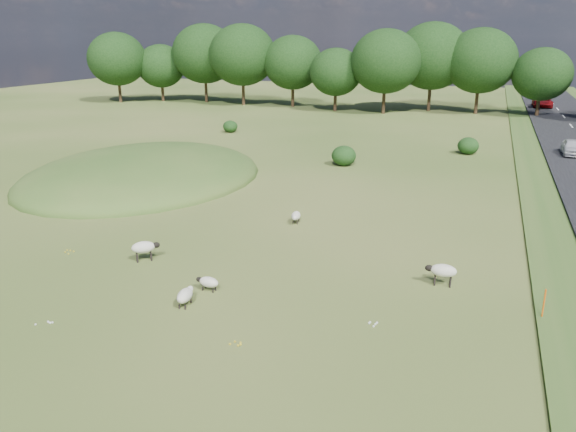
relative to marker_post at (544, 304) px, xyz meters
The scene contains 13 objects.
ground 25.59m from the marker_post, 122.63° to the left, with size 160.00×160.00×0.00m, color #32541A.
mound 29.14m from the marker_post, 152.29° to the left, with size 16.00×20.00×4.00m, color #33561E.
treeline 59.19m from the marker_post, 104.61° to the left, with size 96.28×14.66×11.70m.
shrubs 30.74m from the marker_post, 115.74° to the left, with size 26.14×13.32×1.59m.
marker_post is the anchor object (origin of this frame).
sheep_0 13.21m from the marker_post, 165.16° to the right, with size 0.62×1.19×0.67m.
sheep_1 16.77m from the marker_post, behind, with size 1.25×1.13×0.93m.
sheep_2 12.71m from the marker_post, behind, with size 1.04×0.52×0.59m.
sheep_3 14.14m from the marker_post, 148.22° to the left, with size 0.63×1.14×0.64m.
sheep_4 4.12m from the marker_post, 154.24° to the left, with size 1.29×0.60×0.93m.
car_0 67.35m from the marker_post, 86.34° to the left, with size 2.51×5.44×1.51m, color maroon.
car_1 91.16m from the marker_post, 84.90° to the left, with size 1.90×4.66×1.35m, color silver.
car_5 32.10m from the marker_post, 82.30° to the left, with size 1.55×3.84×1.31m, color silver.
Camera 1 is at (11.25, -21.88, 9.84)m, focal length 35.00 mm.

